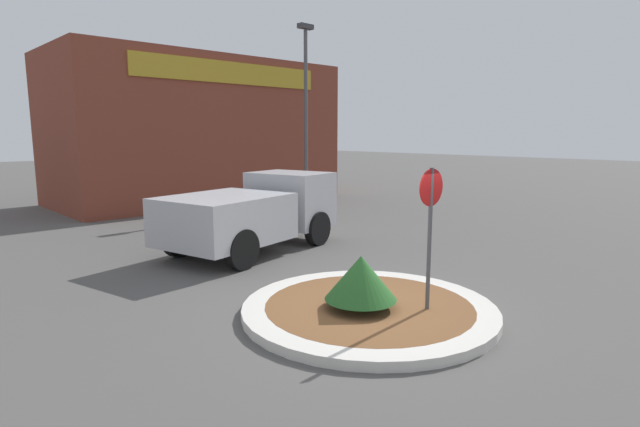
# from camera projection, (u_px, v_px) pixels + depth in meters

# --- Properties ---
(ground_plane) EXTENTS (120.00, 120.00, 0.00)m
(ground_plane) POSITION_uv_depth(u_px,v_px,m) (369.00, 314.00, 8.83)
(ground_plane) COLOR #514F4C
(traffic_island) EXTENTS (4.47, 4.47, 0.17)m
(traffic_island) POSITION_uv_depth(u_px,v_px,m) (369.00, 309.00, 8.82)
(traffic_island) COLOR beige
(traffic_island) RESTS_ON ground_plane
(stop_sign) EXTENTS (0.63, 0.07, 2.60)m
(stop_sign) POSITION_uv_depth(u_px,v_px,m) (430.00, 217.00, 8.34)
(stop_sign) COLOR #4C4C51
(stop_sign) RESTS_ON ground_plane
(island_shrub) EXTENTS (1.25, 1.25, 0.93)m
(island_shrub) POSITION_uv_depth(u_px,v_px,m) (361.00, 278.00, 8.55)
(island_shrub) COLOR brown
(island_shrub) RESTS_ON traffic_island
(utility_truck) EXTENTS (5.45, 3.39, 2.02)m
(utility_truck) POSITION_uv_depth(u_px,v_px,m) (254.00, 211.00, 13.49)
(utility_truck) COLOR #B2B2B7
(utility_truck) RESTS_ON ground_plane
(storefront_building) EXTENTS (12.77, 6.07, 6.52)m
(storefront_building) POSITION_uv_depth(u_px,v_px,m) (198.00, 131.00, 23.73)
(storefront_building) COLOR brown
(storefront_building) RESTS_ON ground_plane
(light_pole) EXTENTS (0.70, 0.30, 7.70)m
(light_pole) POSITION_uv_depth(u_px,v_px,m) (306.00, 104.00, 21.42)
(light_pole) COLOR #4C4C51
(light_pole) RESTS_ON ground_plane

